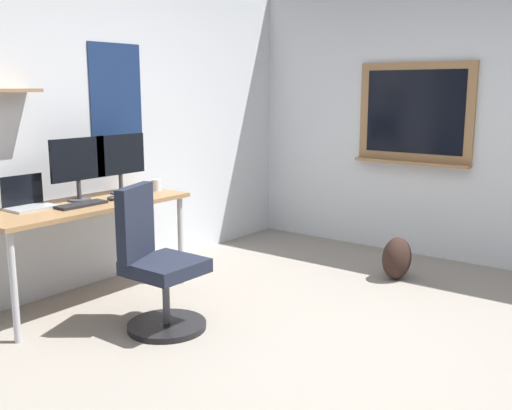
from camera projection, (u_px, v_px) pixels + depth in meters
The scene contains 12 objects.
ground_plane at pixel (358, 362), 3.44m from camera, with size 5.20×5.20×0.00m, color gray.
wall_back at pixel (83, 122), 4.65m from camera, with size 5.00×0.30×2.60m.
wall_right at pixel (494, 119), 5.11m from camera, with size 0.22×5.00×2.60m.
desk at pixel (85, 213), 4.30m from camera, with size 1.57×0.61×0.75m.
office_chair at pixel (156, 269), 3.87m from camera, with size 0.53×0.55×0.95m.
laptop at pixel (28, 201), 4.08m from camera, with size 0.31×0.21×0.23m.
monitor_primary at pixel (78, 164), 4.32m from camera, with size 0.46×0.17×0.46m.
monitor_secondary at pixel (121, 159), 4.62m from camera, with size 0.46×0.17×0.46m.
keyboard at pixel (81, 205), 4.17m from camera, with size 0.37×0.13×0.02m, color black.
computer_mouse at pixel (113, 198), 4.39m from camera, with size 0.10×0.06×0.03m, color #262628.
coffee_mug at pixel (156, 185), 4.79m from camera, with size 0.08×0.08×0.09m, color silver.
backpack at pixel (397, 258), 4.93m from camera, with size 0.32×0.22×0.35m, color black.
Camera 1 is at (-2.90, -1.48, 1.56)m, focal length 41.61 mm.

